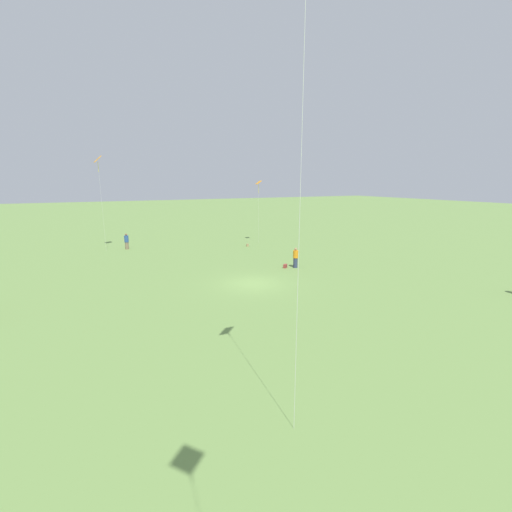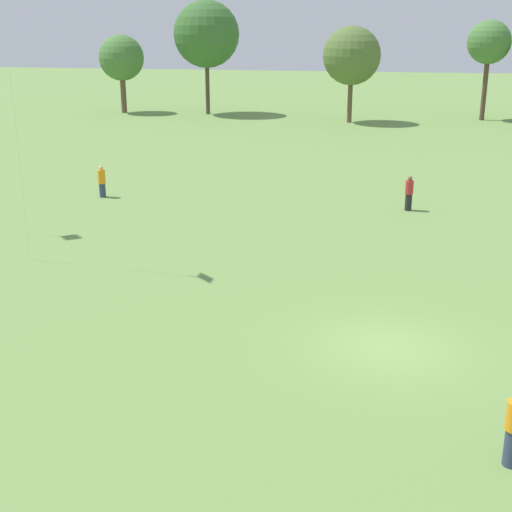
% 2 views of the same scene
% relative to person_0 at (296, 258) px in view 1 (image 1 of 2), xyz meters
% --- Properties ---
extents(ground_plane, '(240.00, 240.00, 0.00)m').
position_rel_person_0_xyz_m(ground_plane, '(-2.71, 5.44, -0.87)').
color(ground_plane, '#6B8E47').
extents(person_0, '(0.46, 0.46, 1.77)m').
position_rel_person_0_xyz_m(person_0, '(0.00, 0.00, 0.00)').
color(person_0, '#333D5B').
rests_on(person_0, ground_plane).
extents(person_4, '(0.57, 0.57, 1.77)m').
position_rel_person_0_xyz_m(person_4, '(15.35, 12.33, -0.00)').
color(person_4, '#847056').
rests_on(person_4, ground_plane).
extents(kite_0, '(1.05, 0.83, 10.01)m').
position_rel_person_0_xyz_m(kite_0, '(15.54, 14.47, 8.49)').
color(kite_0, orange).
rests_on(kite_0, ground_plane).
extents(kite_1, '(0.78, 0.69, 7.50)m').
position_rel_person_0_xyz_m(kite_1, '(12.60, -2.73, 6.10)').
color(kite_1, orange).
rests_on(kite_1, ground_plane).
extents(picnic_bag_0, '(0.25, 0.28, 0.30)m').
position_rel_person_0_xyz_m(picnic_bag_0, '(10.93, -0.44, -0.72)').
color(picnic_bag_0, '#A58459').
rests_on(picnic_bag_0, ground_plane).
extents(picnic_bag_1, '(0.44, 0.48, 0.32)m').
position_rel_person_0_xyz_m(picnic_bag_1, '(0.32, 0.85, -0.71)').
color(picnic_bag_1, '#933833').
rests_on(picnic_bag_1, ground_plane).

